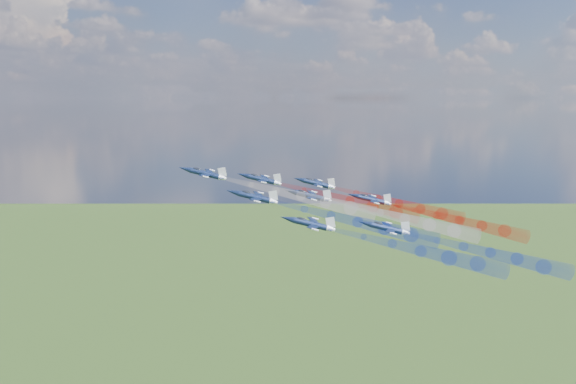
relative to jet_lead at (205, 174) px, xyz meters
name	(u,v)px	position (x,y,z in m)	size (l,w,h in m)	color
jet_lead	(205,174)	(0.00, 0.00, 0.00)	(9.35, 11.69, 3.12)	black
trail_lead	(301,197)	(20.76, -8.33, -5.33)	(3.90, 35.66, 3.90)	white
jet_inner_left	(254,197)	(7.43, -14.99, -3.77)	(9.35, 11.69, 3.12)	black
trail_inner_left	(358,222)	(28.19, -23.32, -9.10)	(3.90, 35.66, 3.90)	#1736C8
jet_inner_right	(261,179)	(16.03, 6.98, -2.86)	(9.35, 11.69, 3.12)	black
trail_inner_right	(350,201)	(36.79, -1.35, -8.19)	(3.90, 35.66, 3.90)	red
jet_outer_left	(310,224)	(15.05, -28.32, -7.74)	(9.35, 11.69, 3.12)	black
trail_outer_left	(421,251)	(35.81, -36.65, -13.08)	(3.90, 35.66, 3.90)	#1736C8
jet_center_third	(310,196)	(23.13, -8.08, -5.29)	(9.35, 11.69, 3.12)	black
trail_center_third	(405,219)	(43.89, -16.41, -10.62)	(3.90, 35.66, 3.90)	white
jet_outer_right	(316,183)	(33.13, 12.01, -5.30)	(9.35, 11.69, 3.12)	black
trail_outer_right	(399,203)	(53.88, 3.68, -10.64)	(3.90, 35.66, 3.90)	red
jet_rear_left	(386,228)	(33.48, -26.42, -10.25)	(9.35, 11.69, 3.12)	black
trail_rear_left	(490,253)	(54.24, -34.75, -15.59)	(3.90, 35.66, 3.90)	#1736C8
jet_rear_right	(371,199)	(42.24, -2.44, -8.04)	(9.35, 11.69, 3.12)	black
trail_rear_right	(459,221)	(63.00, -10.77, -13.38)	(3.90, 35.66, 3.90)	red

